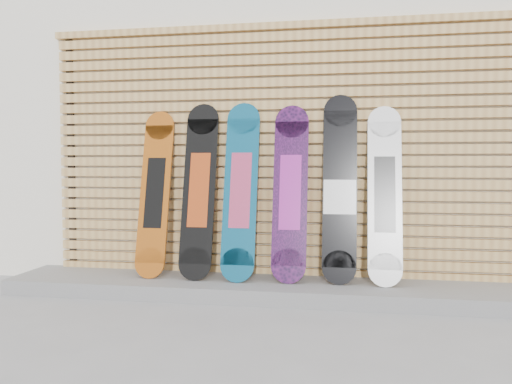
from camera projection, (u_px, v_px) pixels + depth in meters
ground at (292, 323)px, 3.39m from camera, size 80.00×80.00×0.00m
building at (354, 111)px, 6.67m from camera, size 12.00×5.00×3.60m
concrete_step at (282, 289)px, 4.09m from camera, size 4.60×0.70×0.12m
slat_wall at (286, 150)px, 4.31m from camera, size 4.26×0.08×2.29m
snowboard_0 at (155, 193)px, 4.31m from camera, size 0.26×0.36×1.44m
snowboard_1 at (199, 190)px, 4.24m from camera, size 0.28×0.37×1.49m
snowboard_2 at (241, 190)px, 4.18m from camera, size 0.28×0.38×1.49m
snowboard_3 at (290, 192)px, 4.12m from camera, size 0.29×0.35×1.46m
snowboard_4 at (340, 189)px, 4.07m from camera, size 0.28×0.32×1.54m
snowboard_5 at (385, 194)px, 4.00m from camera, size 0.27×0.34×1.44m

